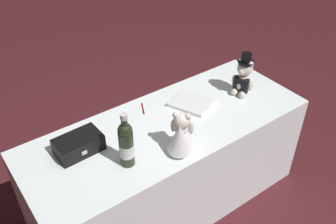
% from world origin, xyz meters
% --- Properties ---
extents(ground_plane, '(12.00, 12.00, 0.00)m').
position_xyz_m(ground_plane, '(0.00, 0.00, 0.00)').
color(ground_plane, '#47191E').
extents(reception_table, '(1.83, 0.71, 0.70)m').
position_xyz_m(reception_table, '(0.00, 0.00, 0.35)').
color(reception_table, white).
rests_on(reception_table, ground_plane).
extents(teddy_bear_groom, '(0.15, 0.15, 0.30)m').
position_xyz_m(teddy_bear_groom, '(0.62, -0.01, 0.83)').
color(teddy_bear_groom, beige).
rests_on(teddy_bear_groom, reception_table).
extents(teddy_bear_bride, '(0.23, 0.23, 0.25)m').
position_xyz_m(teddy_bear_bride, '(-0.07, -0.22, 0.81)').
color(teddy_bear_bride, white).
rests_on(teddy_bear_bride, reception_table).
extents(champagne_bottle, '(0.08, 0.08, 0.34)m').
position_xyz_m(champagne_bottle, '(-0.37, -0.14, 0.85)').
color(champagne_bottle, '#242F1C').
rests_on(champagne_bottle, reception_table).
extents(signing_pen, '(0.06, 0.12, 0.01)m').
position_xyz_m(signing_pen, '(-0.03, 0.24, 0.71)').
color(signing_pen, maroon).
rests_on(signing_pen, reception_table).
extents(gift_case_black, '(0.27, 0.17, 0.10)m').
position_xyz_m(gift_case_black, '(-0.54, 0.10, 0.75)').
color(gift_case_black, black).
rests_on(gift_case_black, reception_table).
extents(guestbook, '(0.30, 0.32, 0.02)m').
position_xyz_m(guestbook, '(0.25, 0.09, 0.72)').
color(guestbook, white).
rests_on(guestbook, reception_table).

